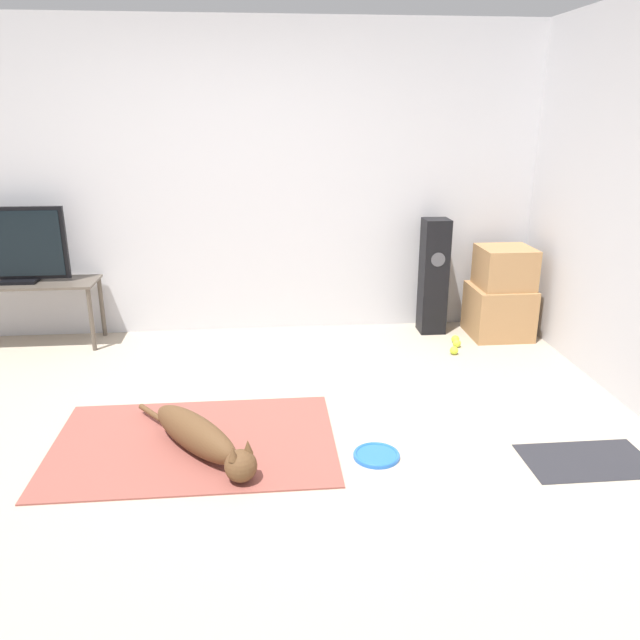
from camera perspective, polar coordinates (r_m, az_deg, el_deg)
ground_plane at (r=3.70m, az=-8.28°, el=-11.42°), size 12.00×12.00×0.00m
wall_back at (r=5.34m, az=-7.92°, el=12.33°), size 8.00×0.06×2.55m
area_rug at (r=3.77m, az=-11.41°, el=-10.94°), size 1.63×1.07×0.01m
dog at (r=3.59m, az=-10.82°, el=-10.51°), size 0.75×0.93×0.22m
frisbee at (r=3.58m, az=5.19°, el=-12.20°), size 0.26×0.26×0.03m
cardboard_box_lower at (r=5.54m, az=16.03°, el=0.78°), size 0.49×0.48×0.43m
cardboard_box_upper at (r=5.44m, az=16.56°, el=4.64°), size 0.43×0.42×0.34m
floor_speaker at (r=5.43m, az=10.34°, el=3.93°), size 0.22×0.22×0.99m
tv_stand at (r=5.57m, az=-25.59°, el=2.47°), size 1.19×0.41×0.54m
tv at (r=5.49m, az=-26.10°, el=6.11°), size 0.79×0.20×0.60m
tennis_ball_by_boxes at (r=5.07m, az=12.16°, el=-2.74°), size 0.07×0.07×0.07m
tennis_ball_near_speaker at (r=5.32m, az=12.27°, el=-1.72°), size 0.07×0.07×0.07m
tennis_ball_loose_on_carpet at (r=5.23m, az=12.39°, el=-2.09°), size 0.07×0.07×0.07m
door_mat at (r=3.83m, az=23.22°, el=-11.71°), size 0.70×0.41×0.01m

